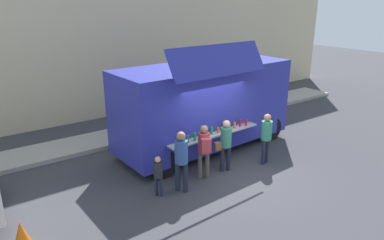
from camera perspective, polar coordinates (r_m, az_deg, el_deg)
ground_plane at (r=10.88m, az=6.34°, el=-8.44°), size 60.00×60.00×0.00m
curb_strip at (r=13.09m, az=-19.45°, el=-4.25°), size 28.00×1.60×0.15m
building_behind at (r=16.19m, az=-21.76°, el=15.27°), size 32.00×2.40×8.65m
food_truck_main at (r=12.01m, az=2.08°, el=2.60°), size 6.29×3.00×3.76m
traffic_cone_orange at (r=8.63m, az=-25.91°, el=-16.19°), size 0.36×0.36×0.55m
trash_bin at (r=16.83m, az=9.34°, el=3.18°), size 0.60×0.60×1.01m
customer_front_ordering at (r=10.58m, az=5.44°, el=-3.46°), size 0.53×0.33×1.63m
customer_mid_with_backpack at (r=10.05m, az=1.97°, el=-4.36°), size 0.43×0.54×1.64m
customer_rear_waiting at (r=9.39m, az=-1.75°, el=-5.92°), size 0.35×0.35×1.73m
customer_extra_browsing at (r=11.27m, az=11.94°, el=-2.28°), size 0.34×0.34×1.65m
child_near_queue at (r=9.35m, az=-5.49°, el=-8.50°), size 0.23×0.23×1.14m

